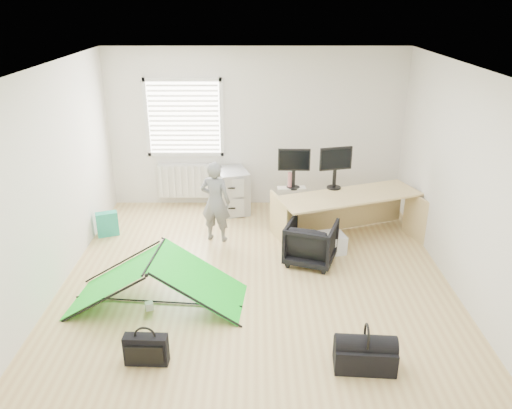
{
  "coord_description": "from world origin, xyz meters",
  "views": [
    {
      "loc": [
        -0.01,
        -5.53,
        3.44
      ],
      "look_at": [
        0.0,
        0.4,
        0.95
      ],
      "focal_mm": 35.0,
      "sensor_mm": 36.0,
      "label": 1
    }
  ],
  "objects_px": {
    "monitor_left": "(294,174)",
    "person": "(216,202)",
    "filing_cabinet": "(232,191)",
    "thermos": "(290,180)",
    "duffel_bag": "(365,356)",
    "monitor_right": "(335,173)",
    "office_chair": "(311,242)",
    "desk": "(348,217)",
    "storage_crate": "(327,243)",
    "laptop_bag": "(146,350)",
    "kite": "(156,280)"
  },
  "relations": [
    {
      "from": "filing_cabinet",
      "to": "storage_crate",
      "type": "distance_m",
      "value": 2.08
    },
    {
      "from": "monitor_left",
      "to": "office_chair",
      "type": "xyz_separation_m",
      "value": [
        0.19,
        -0.99,
        -0.65
      ]
    },
    {
      "from": "monitor_left",
      "to": "office_chair",
      "type": "relative_size",
      "value": 0.72
    },
    {
      "from": "thermos",
      "to": "duffel_bag",
      "type": "height_order",
      "value": "thermos"
    },
    {
      "from": "monitor_right",
      "to": "thermos",
      "type": "height_order",
      "value": "monitor_right"
    },
    {
      "from": "monitor_left",
      "to": "office_chair",
      "type": "height_order",
      "value": "monitor_left"
    },
    {
      "from": "desk",
      "to": "monitor_left",
      "type": "xyz_separation_m",
      "value": [
        -0.82,
        0.29,
        0.59
      ]
    },
    {
      "from": "filing_cabinet",
      "to": "office_chair",
      "type": "distance_m",
      "value": 2.13
    },
    {
      "from": "laptop_bag",
      "to": "duffel_bag",
      "type": "height_order",
      "value": "laptop_bag"
    },
    {
      "from": "monitor_left",
      "to": "person",
      "type": "bearing_deg",
      "value": -164.53
    },
    {
      "from": "filing_cabinet",
      "to": "thermos",
      "type": "height_order",
      "value": "thermos"
    },
    {
      "from": "monitor_left",
      "to": "laptop_bag",
      "type": "height_order",
      "value": "monitor_left"
    },
    {
      "from": "desk",
      "to": "kite",
      "type": "distance_m",
      "value": 3.1
    },
    {
      "from": "desk",
      "to": "duffel_bag",
      "type": "distance_m",
      "value": 2.88
    },
    {
      "from": "desk",
      "to": "kite",
      "type": "height_order",
      "value": "desk"
    },
    {
      "from": "desk",
      "to": "storage_crate",
      "type": "height_order",
      "value": "desk"
    },
    {
      "from": "desk",
      "to": "thermos",
      "type": "relative_size",
      "value": 8.6
    },
    {
      "from": "person",
      "to": "laptop_bag",
      "type": "distance_m",
      "value": 2.86
    },
    {
      "from": "filing_cabinet",
      "to": "duffel_bag",
      "type": "xyz_separation_m",
      "value": [
        1.48,
        -3.94,
        -0.24
      ]
    },
    {
      "from": "monitor_left",
      "to": "storage_crate",
      "type": "height_order",
      "value": "monitor_left"
    },
    {
      "from": "monitor_right",
      "to": "filing_cabinet",
      "type": "bearing_deg",
      "value": 139.48
    },
    {
      "from": "filing_cabinet",
      "to": "monitor_right",
      "type": "bearing_deg",
      "value": -42.2
    },
    {
      "from": "monitor_right",
      "to": "thermos",
      "type": "xyz_separation_m",
      "value": [
        -0.67,
        0.02,
        -0.12
      ]
    },
    {
      "from": "monitor_right",
      "to": "kite",
      "type": "distance_m",
      "value": 3.17
    },
    {
      "from": "thermos",
      "to": "kite",
      "type": "distance_m",
      "value": 2.7
    },
    {
      "from": "thermos",
      "to": "monitor_left",
      "type": "bearing_deg",
      "value": -19.48
    },
    {
      "from": "filing_cabinet",
      "to": "laptop_bag",
      "type": "bearing_deg",
      "value": -115.83
    },
    {
      "from": "filing_cabinet",
      "to": "kite",
      "type": "relative_size",
      "value": 0.36
    },
    {
      "from": "monitor_right",
      "to": "laptop_bag",
      "type": "bearing_deg",
      "value": -140.57
    },
    {
      "from": "monitor_left",
      "to": "laptop_bag",
      "type": "distance_m",
      "value": 3.59
    },
    {
      "from": "thermos",
      "to": "storage_crate",
      "type": "relative_size",
      "value": 0.5
    },
    {
      "from": "monitor_right",
      "to": "office_chair",
      "type": "bearing_deg",
      "value": -127.37
    },
    {
      "from": "monitor_right",
      "to": "storage_crate",
      "type": "relative_size",
      "value": 1.01
    },
    {
      "from": "desk",
      "to": "monitor_right",
      "type": "distance_m",
      "value": 0.69
    },
    {
      "from": "filing_cabinet",
      "to": "duffel_bag",
      "type": "relative_size",
      "value": 1.22
    },
    {
      "from": "thermos",
      "to": "duffel_bag",
      "type": "xyz_separation_m",
      "value": [
        0.56,
        -3.16,
        -0.71
      ]
    },
    {
      "from": "storage_crate",
      "to": "filing_cabinet",
      "type": "bearing_deg",
      "value": 133.4
    },
    {
      "from": "monitor_right",
      "to": "office_chair",
      "type": "relative_size",
      "value": 0.75
    },
    {
      "from": "monitor_left",
      "to": "duffel_bag",
      "type": "distance_m",
      "value": 3.29
    },
    {
      "from": "person",
      "to": "filing_cabinet",
      "type": "bearing_deg",
      "value": -85.53
    },
    {
      "from": "person",
      "to": "kite",
      "type": "relative_size",
      "value": 0.6
    },
    {
      "from": "desk",
      "to": "kite",
      "type": "relative_size",
      "value": 1.03
    },
    {
      "from": "thermos",
      "to": "storage_crate",
      "type": "distance_m",
      "value": 1.13
    },
    {
      "from": "person",
      "to": "duffel_bag",
      "type": "height_order",
      "value": "person"
    },
    {
      "from": "monitor_right",
      "to": "duffel_bag",
      "type": "relative_size",
      "value": 0.83
    },
    {
      "from": "kite",
      "to": "thermos",
      "type": "bearing_deg",
      "value": 55.57
    },
    {
      "from": "filing_cabinet",
      "to": "storage_crate",
      "type": "height_order",
      "value": "filing_cabinet"
    },
    {
      "from": "desk",
      "to": "thermos",
      "type": "height_order",
      "value": "thermos"
    },
    {
      "from": "monitor_left",
      "to": "monitor_right",
      "type": "relative_size",
      "value": 0.96
    },
    {
      "from": "person",
      "to": "desk",
      "type": "bearing_deg",
      "value": -164.83
    }
  ]
}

